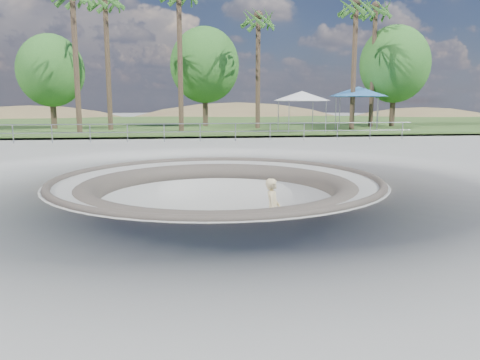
{
  "coord_description": "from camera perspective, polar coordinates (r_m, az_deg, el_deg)",
  "views": [
    {
      "loc": [
        -1.14,
        -14.41,
        2.43
      ],
      "look_at": [
        0.76,
        0.39,
        -0.1
      ],
      "focal_mm": 35.0,
      "sensor_mm": 36.0,
      "label": 1
    }
  ],
  "objects": [
    {
      "name": "bushy_tree_mid",
      "position": [
        41.09,
        -4.31,
        13.78
      ],
      "size": [
        5.87,
        5.34,
        8.47
      ],
      "color": "brown",
      "rests_on": "ground"
    },
    {
      "name": "palm_f",
      "position": [
        41.61,
        16.2,
        18.9
      ],
      "size": [
        2.6,
        2.6,
        10.63
      ],
      "color": "brown",
      "rests_on": "ground"
    },
    {
      "name": "ground",
      "position": [
        14.66,
        -2.77,
        0.07
      ],
      "size": [
        180.0,
        180.0,
        0.0
      ],
      "primitive_type": "plane",
      "color": "gray",
      "rests_on": "ground"
    },
    {
      "name": "safety_railing",
      "position": [
        26.49,
        -4.88,
        5.83
      ],
      "size": [
        25.0,
        0.06,
        1.03
      ],
      "color": "gray",
      "rests_on": "ground"
    },
    {
      "name": "palm_e",
      "position": [
        37.4,
        13.98,
        19.45
      ],
      "size": [
        2.6,
        2.6,
        10.18
      ],
      "color": "brown",
      "rests_on": "ground"
    },
    {
      "name": "bushy_tree_right",
      "position": [
        42.78,
        18.35,
        13.23
      ],
      "size": [
        5.93,
        5.39,
        8.55
      ],
      "color": "brown",
      "rests_on": "ground"
    },
    {
      "name": "canopy_white",
      "position": [
        33.51,
        7.54,
        10.1
      ],
      "size": [
        5.58,
        5.58,
        2.83
      ],
      "color": "gray",
      "rests_on": "ground"
    },
    {
      "name": "palm_d",
      "position": [
        37.87,
        2.24,
        18.67
      ],
      "size": [
        2.6,
        2.6,
        9.54
      ],
      "color": "brown",
      "rests_on": "ground"
    },
    {
      "name": "skater",
      "position": [
        14.33,
        3.99,
        -3.63
      ],
      "size": [
        0.63,
        0.8,
        1.93
      ],
      "primitive_type": "imported",
      "rotation": [
        0.0,
        0.0,
        1.31
      ],
      "color": "beige",
      "rests_on": "skateboard"
    },
    {
      "name": "palm_b",
      "position": [
        37.17,
        -16.12,
        19.86
      ],
      "size": [
        2.6,
        2.6,
        10.49
      ],
      "color": "brown",
      "rests_on": "ground"
    },
    {
      "name": "grass_strip",
      "position": [
        48.47,
        -6.03,
        6.96
      ],
      "size": [
        180.0,
        36.0,
        0.12
      ],
      "color": "#375020",
      "rests_on": "ground"
    },
    {
      "name": "canopy_blue",
      "position": [
        38.04,
        14.23,
        10.39
      ],
      "size": [
        5.84,
        5.84,
        3.25
      ],
      "color": "gray",
      "rests_on": "ground"
    },
    {
      "name": "skateboard",
      "position": [
        14.59,
        3.94,
        -7.39
      ],
      "size": [
        0.82,
        0.3,
        0.08
      ],
      "color": "brown",
      "rests_on": "ground"
    },
    {
      "name": "bushy_tree_left",
      "position": [
        39.7,
        -22.07,
        12.24
      ],
      "size": [
        5.08,
        4.62,
        7.33
      ],
      "color": "brown",
      "rests_on": "ground"
    },
    {
      "name": "distant_hills",
      "position": [
        72.37,
        -3.38,
        2.11
      ],
      "size": [
        103.2,
        45.0,
        28.6
      ],
      "color": "brown",
      "rests_on": "ground"
    },
    {
      "name": "skate_bowl",
      "position": [
        15.07,
        -2.72,
        -6.8
      ],
      "size": [
        14.0,
        14.0,
        4.1
      ],
      "color": "gray",
      "rests_on": "ground"
    }
  ]
}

